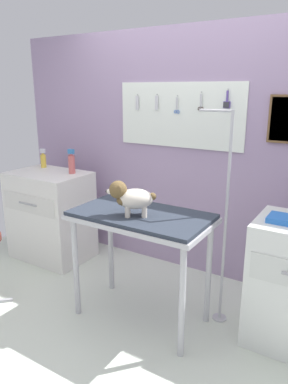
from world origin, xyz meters
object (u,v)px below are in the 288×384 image
Objects in this scene: grooming_arm at (224,229)px; counter_left at (51,215)px; grooming_table at (141,225)px; dog at (130,197)px; conditioner_bottle at (43,160)px.

counter_left is at bearing 176.23° from grooming_arm.
grooming_arm is (0.53, 0.31, -0.02)m from grooming_table.
grooming_arm is at bearing 34.98° from dog.
dog reaches higher than conditioner_bottle.
counter_left is (-1.40, 0.43, -0.32)m from grooming_table.
conditioner_bottle is at bearing 160.00° from grooming_table.
grooming_arm is 4.80× the size of dog.
conditioner_bottle is at bearing 144.99° from counter_left.
conditioner_bottle is at bearing 172.45° from grooming_arm.
dog is at bearing -20.84° from counter_left.
counter_left is (-1.93, 0.13, -0.29)m from grooming_arm.
grooming_table is 0.64× the size of grooming_arm.
counter_left is at bearing 159.16° from dog.
conditioner_bottle reaches higher than counter_left.
grooming_table is 1.75m from conditioner_bottle.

